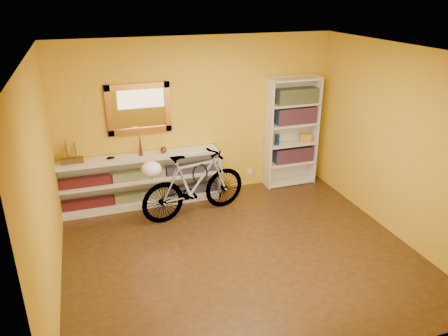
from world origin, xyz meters
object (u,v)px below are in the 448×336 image
object	(u,v)px
console_unit	(140,181)
helmet	(151,169)
bookcase	(292,133)
bicycle	(194,184)

from	to	relation	value
console_unit	helmet	size ratio (longest dim) A/B	9.00
console_unit	bookcase	distance (m)	2.70
console_unit	bicycle	size ratio (longest dim) A/B	1.50
console_unit	bookcase	xyz separation A→B (m)	(2.65, 0.03, 0.52)
console_unit	helmet	xyz separation A→B (m)	(0.10, -0.71, 0.47)
helmet	bookcase	bearing A→B (deg)	16.10
console_unit	helmet	bearing A→B (deg)	-82.03
bookcase	helmet	bearing A→B (deg)	-163.90
console_unit	bookcase	size ratio (longest dim) A/B	1.37
bicycle	helmet	xyz separation A→B (m)	(-0.65, -0.13, 0.39)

